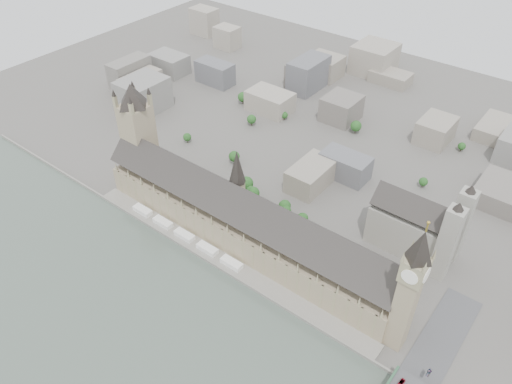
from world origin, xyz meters
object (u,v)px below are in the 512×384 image
Objects in this scene: palace_of_westminster at (243,221)px; westminster_abbey at (417,226)px; elizabeth_tower at (411,283)px; victoria_tower at (138,131)px; car_approach at (429,372)px.

westminster_abbey reaches higher than palace_of_westminster.
palace_of_westminster is 3.90× the size of westminster_abbey.
elizabeth_tower is at bearing -4.85° from palace_of_westminster.
car_approach is (288.28, -33.15, -44.17)m from victoria_tower.
elizabeth_tower is 96.91m from westminster_abbey.
elizabeth_tower is 1.07× the size of victoria_tower.
elizabeth_tower reaches higher than car_approach.
westminster_abbey is at bearing 34.17° from palace_of_westminster.
westminster_abbey is at bearing 16.50° from victoria_tower.
victoria_tower is 18.57× the size of car_approach.
westminster_abbey is (232.92, 69.00, -30.12)m from victoria_tower.
elizabeth_tower is 56.95m from car_approach.
victoria_tower is (-260.00, 18.00, -2.88)m from elizabeth_tower.
palace_of_westminster is 134.09m from westminster_abbey.
victoria_tower is at bearing 171.93° from car_approach.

